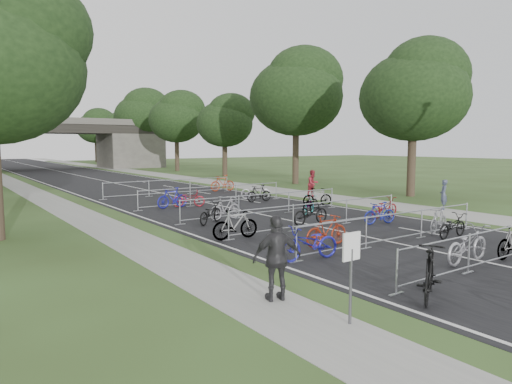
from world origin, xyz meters
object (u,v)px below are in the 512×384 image
overpass_bridge (49,144)px  pedestrian_c (277,258)px  park_sign (351,261)px  pedestrian_a (443,195)px  pedestrian_b (313,184)px

overpass_bridge → pedestrian_c: size_ratio=16.05×
park_sign → pedestrian_c: bearing=99.6°
park_sign → pedestrian_c: size_ratio=0.95×
pedestrian_a → pedestrian_b: 8.67m
overpass_bridge → pedestrian_a: (8.92, -54.01, -2.73)m
park_sign → pedestrian_a: 17.64m
pedestrian_b → overpass_bridge: bearing=101.3°
pedestrian_a → pedestrian_c: bearing=-13.4°
pedestrian_a → pedestrian_c: (-16.04, -6.09, 0.16)m
overpass_bridge → pedestrian_a: overpass_bridge is taller
pedestrian_b → pedestrian_c: bearing=-132.5°
overpass_bridge → pedestrian_a: bearing=-80.6°
pedestrian_a → pedestrian_c: size_ratio=0.83×
overpass_bridge → park_sign: bearing=-96.3°
overpass_bridge → pedestrian_c: overpass_bridge is taller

